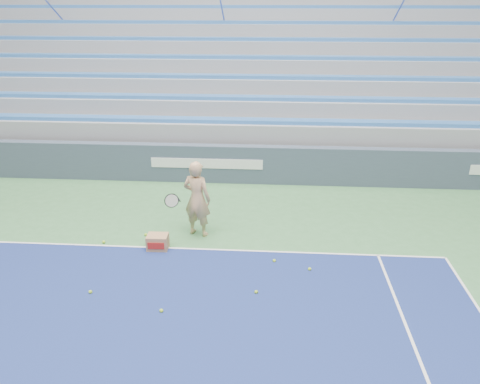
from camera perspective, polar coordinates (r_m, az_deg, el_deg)
name	(u,v)px	position (r m, az deg, el deg)	size (l,w,h in m)	color
sponsor_barrier	(208,163)	(13.54, -3.98, 3.50)	(30.00, 0.32, 1.10)	#3A4658
bleachers	(226,71)	(18.65, -1.72, 14.58)	(31.00, 9.15, 7.30)	gray
tennis_player	(197,199)	(10.35, -5.28, -0.83)	(0.97, 0.92, 1.75)	tan
ball_box	(158,242)	(10.16, -10.00, -6.04)	(0.45, 0.35, 0.33)	#A67850
tennis_ball_0	(146,235)	(10.80, -11.42, -5.11)	(0.07, 0.07, 0.07)	#A4D22B
tennis_ball_1	(256,292)	(8.69, 1.99, -12.09)	(0.07, 0.07, 0.07)	#A4D22B
tennis_ball_2	(90,292)	(9.10, -17.77, -11.52)	(0.07, 0.07, 0.07)	#A4D22B
tennis_ball_3	(310,269)	(9.43, 8.48, -9.27)	(0.07, 0.07, 0.07)	#A4D22B
tennis_ball_4	(104,242)	(10.71, -16.28, -5.86)	(0.07, 0.07, 0.07)	#A4D22B
tennis_ball_5	(161,311)	(8.35, -9.56, -14.08)	(0.07, 0.07, 0.07)	#A4D22B
tennis_ball_6	(274,261)	(9.63, 4.20, -8.35)	(0.07, 0.07, 0.07)	#A4D22B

